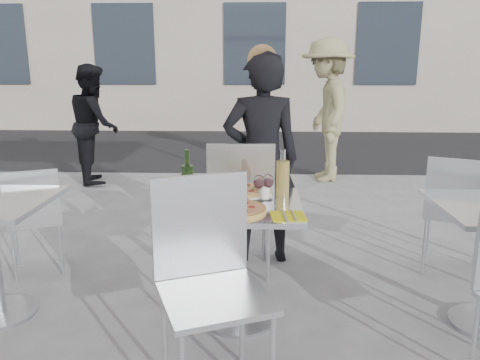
{
  "coord_description": "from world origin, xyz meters",
  "views": [
    {
      "loc": [
        0.11,
        -2.59,
        1.52
      ],
      "look_at": [
        0.0,
        0.15,
        0.85
      ],
      "focal_mm": 35.0,
      "sensor_mm": 36.0,
      "label": 1
    }
  ],
  "objects_px": {
    "salad_plate": "(232,197)",
    "sugar_shaker": "(264,190)",
    "woman_diner": "(261,160)",
    "wineglass_red_b": "(268,182)",
    "wineglass_white_a": "(221,184)",
    "napkin_right": "(288,216)",
    "pedestrian_a": "(94,124)",
    "wine_bottle": "(188,180)",
    "wineglass_red_a": "(259,183)",
    "pedestrian_b": "(326,111)",
    "pizza_near": "(234,209)",
    "carafe": "(283,177)",
    "chair_near": "(208,268)",
    "pizza_far": "(247,191)",
    "wineglass_white_b": "(228,180)",
    "side_chair_lfar": "(34,213)",
    "main_table": "(239,237)",
    "chair_far": "(240,198)",
    "napkin_left": "(186,216)",
    "side_chair_rfar": "(455,206)"
  },
  "relations": [
    {
      "from": "side_chair_rfar",
      "to": "sugar_shaker",
      "type": "relative_size",
      "value": 8.41
    },
    {
      "from": "wine_bottle",
      "to": "wineglass_red_a",
      "type": "height_order",
      "value": "wine_bottle"
    },
    {
      "from": "chair_near",
      "to": "side_chair_rfar",
      "type": "height_order",
      "value": "chair_near"
    },
    {
      "from": "pizza_near",
      "to": "carafe",
      "type": "relative_size",
      "value": 1.22
    },
    {
      "from": "side_chair_rfar",
      "to": "pizza_far",
      "type": "relative_size",
      "value": 2.73
    },
    {
      "from": "wineglass_white_b",
      "to": "woman_diner",
      "type": "bearing_deg",
      "value": 76.57
    },
    {
      "from": "chair_near",
      "to": "carafe",
      "type": "bearing_deg",
      "value": 41.05
    },
    {
      "from": "chair_far",
      "to": "wineglass_white_b",
      "type": "bearing_deg",
      "value": 79.75
    },
    {
      "from": "salad_plate",
      "to": "wineglass_white_a",
      "type": "height_order",
      "value": "wineglass_white_a"
    },
    {
      "from": "sugar_shaker",
      "to": "napkin_right",
      "type": "distance_m",
      "value": 0.35
    },
    {
      "from": "salad_plate",
      "to": "sugar_shaker",
      "type": "height_order",
      "value": "sugar_shaker"
    },
    {
      "from": "pedestrian_b",
      "to": "side_chair_lfar",
      "type": "bearing_deg",
      "value": -41.11
    },
    {
      "from": "wineglass_red_a",
      "to": "napkin_left",
      "type": "height_order",
      "value": "wineglass_red_a"
    },
    {
      "from": "chair_near",
      "to": "wineglass_red_b",
      "type": "bearing_deg",
      "value": 44.51
    },
    {
      "from": "wine_bottle",
      "to": "wineglass_white_b",
      "type": "height_order",
      "value": "wine_bottle"
    },
    {
      "from": "pedestrian_a",
      "to": "wine_bottle",
      "type": "distance_m",
      "value": 3.81
    },
    {
      "from": "pedestrian_a",
      "to": "wineglass_white_b",
      "type": "bearing_deg",
      "value": -169.77
    },
    {
      "from": "woman_diner",
      "to": "wineglass_red_b",
      "type": "bearing_deg",
      "value": 85.61
    },
    {
      "from": "sugar_shaker",
      "to": "wineglass_red_a",
      "type": "relative_size",
      "value": 0.68
    },
    {
      "from": "wineglass_red_b",
      "to": "pedestrian_b",
      "type": "bearing_deg",
      "value": 76.96
    },
    {
      "from": "chair_far",
      "to": "carafe",
      "type": "height_order",
      "value": "carafe"
    },
    {
      "from": "pizza_far",
      "to": "carafe",
      "type": "distance_m",
      "value": 0.25
    },
    {
      "from": "pedestrian_b",
      "to": "wineglass_white_b",
      "type": "relative_size",
      "value": 11.97
    },
    {
      "from": "side_chair_lfar",
      "to": "sugar_shaker",
      "type": "height_order",
      "value": "sugar_shaker"
    },
    {
      "from": "wineglass_white_a",
      "to": "napkin_right",
      "type": "relative_size",
      "value": 0.79
    },
    {
      "from": "main_table",
      "to": "salad_plate",
      "type": "xyz_separation_m",
      "value": [
        -0.04,
        0.0,
        0.25
      ]
    },
    {
      "from": "wine_bottle",
      "to": "napkin_right",
      "type": "xyz_separation_m",
      "value": [
        0.58,
        -0.33,
        -0.11
      ]
    },
    {
      "from": "chair_far",
      "to": "woman_diner",
      "type": "xyz_separation_m",
      "value": [
        0.15,
        0.34,
        0.21
      ]
    },
    {
      "from": "pizza_near",
      "to": "wine_bottle",
      "type": "height_order",
      "value": "wine_bottle"
    },
    {
      "from": "salad_plate",
      "to": "carafe",
      "type": "xyz_separation_m",
      "value": [
        0.3,
        0.15,
        0.08
      ]
    },
    {
      "from": "woman_diner",
      "to": "pedestrian_a",
      "type": "distance_m",
      "value": 3.34
    },
    {
      "from": "side_chair_lfar",
      "to": "woman_diner",
      "type": "distance_m",
      "value": 1.72
    },
    {
      "from": "pizza_far",
      "to": "sugar_shaker",
      "type": "height_order",
      "value": "sugar_shaker"
    },
    {
      "from": "pedestrian_a",
      "to": "pizza_near",
      "type": "bearing_deg",
      "value": -170.94
    },
    {
      "from": "side_chair_rfar",
      "to": "carafe",
      "type": "distance_m",
      "value": 1.44
    },
    {
      "from": "salad_plate",
      "to": "napkin_right",
      "type": "distance_m",
      "value": 0.39
    },
    {
      "from": "carafe",
      "to": "wineglass_red_a",
      "type": "xyz_separation_m",
      "value": [
        -0.14,
        -0.1,
        -0.01
      ]
    },
    {
      "from": "side_chair_lfar",
      "to": "main_table",
      "type": "bearing_deg",
      "value": 134.09
    },
    {
      "from": "pizza_far",
      "to": "napkin_left",
      "type": "xyz_separation_m",
      "value": [
        -0.31,
        -0.47,
        -0.01
      ]
    },
    {
      "from": "pizza_far",
      "to": "wine_bottle",
      "type": "height_order",
      "value": "wine_bottle"
    },
    {
      "from": "pedestrian_b",
      "to": "sugar_shaker",
      "type": "distance_m",
      "value": 3.72
    },
    {
      "from": "side_chair_lfar",
      "to": "napkin_right",
      "type": "bearing_deg",
      "value": 130.48
    },
    {
      "from": "salad_plate",
      "to": "wineglass_white_b",
      "type": "distance_m",
      "value": 0.13
    },
    {
      "from": "woman_diner",
      "to": "wineglass_red_a",
      "type": "relative_size",
      "value": 10.33
    },
    {
      "from": "wineglass_white_a",
      "to": "wineglass_red_a",
      "type": "relative_size",
      "value": 1.0
    },
    {
      "from": "carafe",
      "to": "wineglass_red_b",
      "type": "bearing_deg",
      "value": -137.8
    },
    {
      "from": "wineglass_white_a",
      "to": "pizza_near",
      "type": "bearing_deg",
      "value": -62.62
    },
    {
      "from": "pizza_near",
      "to": "wineglass_red_a",
      "type": "relative_size",
      "value": 2.25
    },
    {
      "from": "wineglass_red_a",
      "to": "wineglass_red_b",
      "type": "xyz_separation_m",
      "value": [
        0.05,
        0.02,
        0.0
      ]
    },
    {
      "from": "pedestrian_b",
      "to": "sugar_shaker",
      "type": "relative_size",
      "value": 17.61
    }
  ]
}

